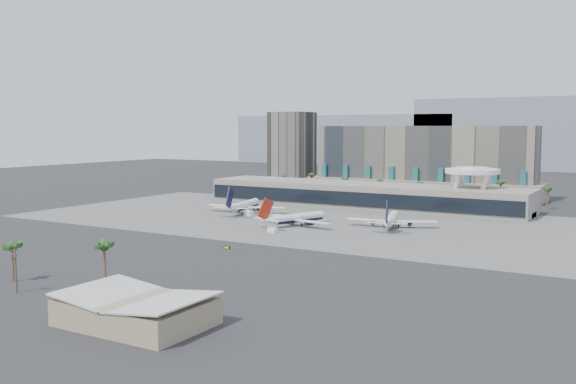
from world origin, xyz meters
The scene contains 18 objects.
ground centered at (0.00, 0.00, 0.00)m, with size 900.00×900.00×0.00m, color #232326.
apron_pad centered at (0.00, 55.00, 0.03)m, with size 260.00×130.00×0.06m, color #5B5B59.
mountain_ridge centered at (27.88, 470.00, 29.89)m, with size 680.00×60.00×70.00m.
hotel centered at (10.00, 174.41, 16.81)m, with size 140.00×30.00×42.00m.
office_tower centered at (-95.00, 200.00, 22.94)m, with size 30.00×30.00×52.00m.
terminal centered at (0.00, 109.84, 6.52)m, with size 170.00×32.50×14.50m.
saucer_structure centered at (55.00, 116.00, 18.45)m, with size 26.00×26.00×21.89m.
palm_row centered at (7.00, 145.00, 10.50)m, with size 157.80×2.80×13.10m.
hangar_right centered at (42.00, -100.00, 2.95)m, with size 30.55×20.60×6.89m.
utility_pole centered at (-2.00, -96.09, 7.14)m, with size 3.20×0.85×12.00m.
airliner_left centered at (-38.64, 57.16, 3.62)m, with size 39.50×41.06×14.35m.
airliner_centre centered at (3.14, 34.49, 3.29)m, with size 34.92×36.05×13.05m.
airliner_right centered at (39.30, 50.21, 3.37)m, with size 36.44×37.78×13.35m.
service_vehicle_a centered at (-30.56, 49.27, 1.20)m, with size 4.92×2.40×2.40m, color white.
service_vehicle_b centered at (4.10, 14.56, 0.95)m, with size 3.71×2.12×1.91m, color white.
taxiway_sign centered at (8.90, -22.39, 0.53)m, with size 2.36×0.45×1.07m.
near_palm_a centered at (-13.05, -88.80, 8.11)m, with size 6.00×6.00×10.92m.
near_palm_b centered at (15.42, -83.30, 10.11)m, with size 6.00×6.00×12.96m.
Camera 1 is at (135.42, -196.00, 40.87)m, focal length 40.00 mm.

